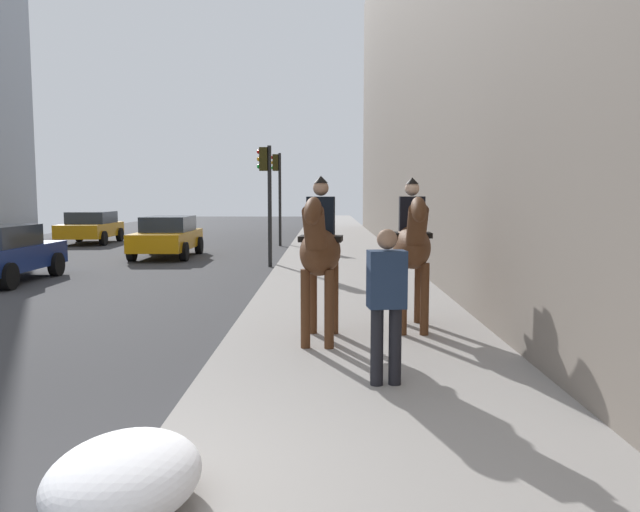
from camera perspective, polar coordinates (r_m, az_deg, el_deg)
mounted_horse_near at (r=8.60m, az=-0.01°, el=0.61°), size 2.15×0.69×2.33m
mounted_horse_far at (r=9.50m, az=8.49°, el=1.02°), size 2.15×0.63×2.33m
pedestrian_greeting at (r=6.70m, az=6.15°, el=-3.70°), size 0.30×0.43×1.70m
car_mid_lane at (r=22.45m, az=-13.86°, el=1.82°), size 4.28×2.00×1.44m
car_far_lane at (r=29.97m, az=-20.35°, el=2.56°), size 4.13×2.27×1.44m
traffic_light_near_curb at (r=18.81m, az=-4.95°, el=6.46°), size 0.20×0.44×3.66m
traffic_light_far_curb at (r=26.63m, az=-3.91°, el=6.62°), size 0.20×0.44×3.97m
snow_pile_near at (r=4.48m, az=-17.60°, el=-18.78°), size 1.29×0.99×0.45m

